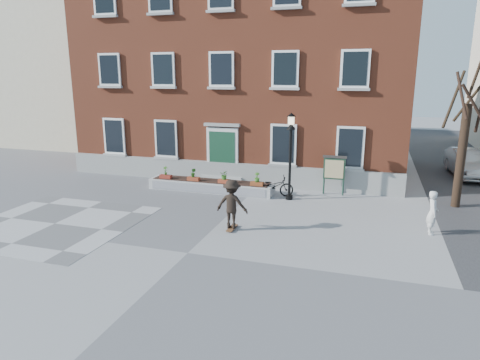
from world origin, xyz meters
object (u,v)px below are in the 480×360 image
(bystander, at_px, (432,213))
(skateboarder, at_px, (232,204))
(notice_board, at_px, (334,169))
(lamp_post, at_px, (291,144))
(bicycle, at_px, (273,186))
(parked_car, at_px, (469,163))

(bystander, bearing_deg, skateboarder, 102.57)
(bystander, xyz_separation_m, notice_board, (-3.84, 4.15, 0.47))
(bystander, distance_m, lamp_post, 6.54)
(bicycle, relative_size, bystander, 1.18)
(parked_car, xyz_separation_m, notice_board, (-6.79, -5.96, 0.50))
(parked_car, xyz_separation_m, bystander, (-2.95, -10.11, 0.03))
(parked_car, bearing_deg, lamp_post, -143.73)
(bicycle, distance_m, bystander, 7.14)
(parked_car, distance_m, skateboarder, 15.43)
(lamp_post, distance_m, notice_board, 2.64)
(bystander, bearing_deg, notice_board, 41.32)
(notice_board, bearing_deg, bicycle, -156.04)
(lamp_post, bearing_deg, parked_car, 40.51)
(bystander, distance_m, notice_board, 5.67)
(notice_board, height_order, skateboarder, skateboarder)
(parked_car, xyz_separation_m, lamp_post, (-8.63, -7.37, 1.77))
(parked_car, distance_m, bystander, 10.53)
(bystander, height_order, notice_board, notice_board)
(lamp_post, xyz_separation_m, skateboarder, (-1.25, -4.48, -1.56))
(parked_car, relative_size, bystander, 2.93)
(bystander, relative_size, skateboarder, 0.84)
(parked_car, height_order, notice_board, notice_board)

